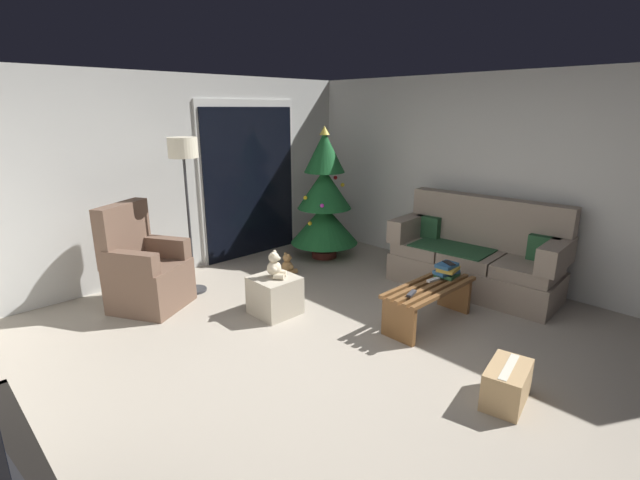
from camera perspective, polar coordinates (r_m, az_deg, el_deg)
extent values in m
plane|color=#9E9384|center=(4.04, 2.86, -14.85)|extent=(7.00, 7.00, 0.00)
cube|color=beige|center=(6.04, -18.71, 7.46)|extent=(5.72, 0.12, 2.50)
cube|color=beige|center=(5.94, 22.54, 6.95)|extent=(0.12, 6.00, 2.50)
cube|color=silver|center=(6.59, -8.83, 7.48)|extent=(1.60, 0.02, 2.20)
cube|color=black|center=(6.59, -8.72, 7.04)|extent=(1.50, 0.02, 2.10)
cube|color=gray|center=(5.68, 18.53, -4.34)|extent=(0.90, 1.95, 0.34)
cube|color=gray|center=(5.39, 24.69, -3.40)|extent=(0.72, 0.65, 0.14)
cube|color=gray|center=(5.58, 18.66, -2.09)|extent=(0.72, 0.65, 0.14)
cube|color=gray|center=(5.84, 13.11, -0.86)|extent=(0.72, 0.65, 0.14)
cube|color=gray|center=(5.77, 20.27, 2.17)|extent=(0.35, 1.91, 0.60)
cube|color=gray|center=(5.29, 27.58, -1.74)|extent=(0.77, 0.26, 0.28)
cube|color=gray|center=(5.91, 11.22, 1.60)|extent=(0.77, 0.26, 0.28)
cube|color=#234C2D|center=(5.64, 16.34, -0.87)|extent=(0.67, 0.94, 0.02)
cube|color=#234C2D|center=(5.48, 26.31, -0.99)|extent=(0.14, 0.33, 0.28)
cube|color=#234C2D|center=(5.97, 13.41, 1.60)|extent=(0.14, 0.33, 0.28)
cube|color=brown|center=(4.53, 15.51, -6.33)|extent=(1.10, 0.05, 0.04)
cube|color=brown|center=(4.57, 14.56, -6.05)|extent=(1.10, 0.05, 0.04)
cube|color=brown|center=(4.61, 13.63, -5.77)|extent=(1.10, 0.05, 0.04)
cube|color=brown|center=(4.66, 12.73, -5.50)|extent=(1.10, 0.05, 0.04)
cube|color=brown|center=(4.70, 11.84, -5.23)|extent=(1.10, 0.05, 0.04)
cube|color=brown|center=(4.32, 9.85, -10.06)|extent=(0.05, 0.36, 0.37)
cube|color=brown|center=(5.08, 16.52, -6.39)|extent=(0.05, 0.36, 0.37)
cube|color=silver|center=(4.73, 14.06, -4.88)|extent=(0.16, 0.07, 0.02)
cube|color=#333338|center=(4.35, 11.44, -6.59)|extent=(0.16, 0.08, 0.02)
cube|color=#337042|center=(4.89, 15.68, -4.19)|extent=(0.25, 0.22, 0.04)
cube|color=#285684|center=(4.86, 15.60, -3.88)|extent=(0.28, 0.20, 0.03)
cube|color=#B79333|center=(4.84, 15.81, -3.52)|extent=(0.26, 0.21, 0.03)
cube|color=#285684|center=(4.84, 15.66, -3.07)|extent=(0.23, 0.16, 0.04)
cube|color=black|center=(4.85, 15.90, -2.79)|extent=(0.13, 0.16, 0.01)
cylinder|color=#4C1E19|center=(6.60, 0.53, -1.70)|extent=(0.36, 0.36, 0.10)
cylinder|color=brown|center=(6.57, 0.53, -0.79)|extent=(0.08, 0.08, 0.12)
cone|color=#195628|center=(6.48, 0.54, 2.08)|extent=(0.96, 0.96, 0.56)
cone|color=#195628|center=(6.37, 0.55, 6.49)|extent=(0.76, 0.76, 0.56)
cone|color=#195628|center=(6.30, 0.57, 11.03)|extent=(0.56, 0.56, 0.56)
sphere|color=gold|center=(6.12, -1.28, 2.10)|extent=(0.06, 0.06, 0.06)
sphere|color=gold|center=(6.48, 2.85, 6.94)|extent=(0.06, 0.06, 0.06)
sphere|color=#1E8C33|center=(6.41, -0.62, 10.75)|extent=(0.06, 0.06, 0.06)
sphere|color=blue|center=(6.46, 2.17, 8.99)|extent=(0.06, 0.06, 0.06)
sphere|color=blue|center=(6.13, -0.22, 8.71)|extent=(0.06, 0.06, 0.06)
sphere|color=red|center=(6.55, 1.95, 7.85)|extent=(0.06, 0.06, 0.06)
sphere|color=#B233A5|center=(6.07, 0.26, 4.34)|extent=(0.06, 0.06, 0.06)
sphere|color=gold|center=(6.22, -1.86, 5.34)|extent=(0.06, 0.06, 0.06)
cone|color=#EAD14C|center=(6.28, 0.57, 13.64)|extent=(0.14, 0.14, 0.12)
cube|color=brown|center=(5.27, -20.41, -6.29)|extent=(0.93, 0.93, 0.31)
cube|color=brown|center=(5.19, -20.67, -3.79)|extent=(0.93, 0.93, 0.18)
cube|color=brown|center=(5.24, -23.48, 0.79)|extent=(0.67, 0.48, 0.64)
cube|color=brown|center=(5.33, -18.94, -0.83)|extent=(0.41, 0.57, 0.22)
cube|color=brown|center=(4.91, -22.65, -2.66)|extent=(0.41, 0.57, 0.22)
cylinder|color=#2D2D30|center=(5.61, -15.48, -6.06)|extent=(0.28, 0.28, 0.02)
cylinder|color=#2D2D30|center=(5.37, -16.10, 1.75)|extent=(0.03, 0.03, 1.55)
cylinder|color=beige|center=(5.23, -16.86, 11.07)|extent=(0.32, 0.32, 0.22)
cube|color=#B2A893|center=(4.81, -5.70, -6.92)|extent=(0.44, 0.44, 0.40)
cylinder|color=beige|center=(4.75, -4.92, -4.16)|extent=(0.12, 0.13, 0.06)
cylinder|color=beige|center=(4.66, -5.21, -4.59)|extent=(0.12, 0.13, 0.06)
sphere|color=beige|center=(4.70, -5.80, -3.56)|extent=(0.15, 0.15, 0.15)
sphere|color=beige|center=(4.66, -5.84, -2.18)|extent=(0.11, 0.11, 0.11)
sphere|color=#F4E5C1|center=(4.65, -5.25, -2.33)|extent=(0.04, 0.04, 0.04)
sphere|color=beige|center=(4.68, -5.74, -1.49)|extent=(0.04, 0.04, 0.04)
sphere|color=beige|center=(4.61, -5.98, -1.78)|extent=(0.04, 0.04, 0.04)
sphere|color=beige|center=(4.75, -5.36, -3.17)|extent=(0.06, 0.06, 0.06)
sphere|color=beige|center=(4.62, -5.78, -3.75)|extent=(0.06, 0.06, 0.06)
cylinder|color=tan|center=(6.02, -3.91, -3.71)|extent=(0.12, 0.08, 0.06)
cylinder|color=tan|center=(5.94, -3.39, -3.97)|extent=(0.12, 0.08, 0.06)
sphere|color=tan|center=(5.93, -4.15, -3.34)|extent=(0.15, 0.15, 0.15)
sphere|color=tan|center=(5.89, -4.17, -2.25)|extent=(0.11, 0.11, 0.11)
sphere|color=tan|center=(5.92, -3.77, -2.26)|extent=(0.04, 0.04, 0.04)
sphere|color=tan|center=(5.91, -4.38, -1.73)|extent=(0.04, 0.04, 0.04)
sphere|color=tan|center=(5.85, -3.98, -1.91)|extent=(0.04, 0.04, 0.04)
sphere|color=tan|center=(5.99, -4.36, -3.03)|extent=(0.06, 0.06, 0.06)
sphere|color=tan|center=(5.88, -3.61, -3.40)|extent=(0.06, 0.06, 0.06)
cube|color=tan|center=(3.73, 22.42, -16.44)|extent=(0.49, 0.35, 0.29)
cube|color=beige|center=(3.66, 22.68, -14.50)|extent=(0.41, 0.14, 0.00)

